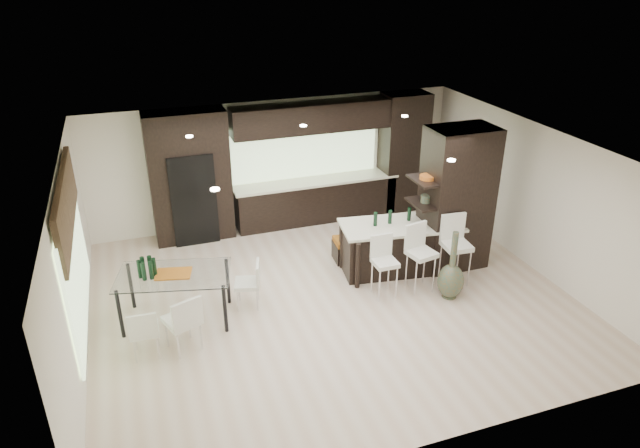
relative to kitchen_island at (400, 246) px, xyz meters
name	(u,v)px	position (x,y,z in m)	size (l,w,h in m)	color
ground	(331,297)	(-1.57, -0.54, -0.47)	(8.00, 8.00, 0.00)	beige
back_wall	(276,162)	(-1.57, 2.96, 0.88)	(8.00, 0.02, 2.70)	white
left_wall	(72,268)	(-5.57, -0.54, 0.88)	(0.02, 7.00, 2.70)	white
right_wall	(534,197)	(2.43, -0.54, 0.88)	(0.02, 7.00, 2.70)	white
ceiling	(333,149)	(-1.57, -0.54, 2.23)	(8.00, 7.00, 0.02)	white
window_left	(75,261)	(-5.53, -0.34, 0.88)	(0.04, 3.20, 1.90)	#B2D199
window_back	(303,151)	(-0.97, 2.92, 1.08)	(3.40, 0.04, 1.20)	#B2D199
stone_accent	(66,204)	(-5.50, -0.34, 1.78)	(0.08, 3.00, 0.80)	brown
ceiling_spots	(327,146)	(-1.57, -0.29, 2.21)	(4.00, 3.00, 0.02)	white
back_cabinetry	(303,164)	(-1.07, 2.63, 0.88)	(6.80, 0.68, 2.70)	black
refrigerator	(192,196)	(-3.47, 2.58, 0.48)	(0.90, 0.68, 1.90)	black
partition_column	(457,199)	(1.03, -0.14, 0.88)	(1.20, 0.80, 2.70)	black
kitchen_island	(400,246)	(0.00, 0.00, 0.00)	(2.24, 0.96, 0.93)	black
stool_left	(384,273)	(-0.69, -0.78, -0.02)	(0.40, 0.40, 0.90)	white
stool_mid	(421,265)	(0.00, -0.80, 0.03)	(0.44, 0.44, 0.99)	white
stool_right	(455,257)	(0.69, -0.81, 0.06)	(0.46, 0.46, 1.05)	white
bench	(364,247)	(-0.47, 0.60, -0.24)	(1.19, 0.46, 0.46)	black
floor_vase	(452,265)	(0.38, -1.20, 0.16)	(0.46, 0.46, 1.26)	#434C37
dining_table	(176,297)	(-4.17, -0.32, -0.04)	(1.76, 0.99, 0.85)	white
chair_near	(183,324)	(-4.17, -1.14, -0.02)	(0.48, 0.48, 0.88)	white
chair_far	(145,333)	(-4.72, -1.11, -0.08)	(0.41, 0.41, 0.77)	white
chair_end	(247,286)	(-3.00, -0.32, -0.08)	(0.41, 0.41, 0.76)	white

